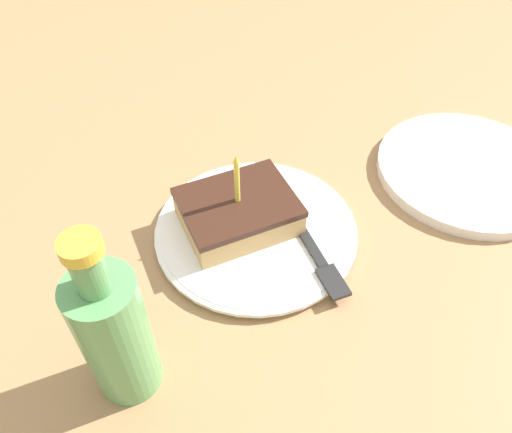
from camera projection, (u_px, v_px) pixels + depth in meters
ground_plane at (248, 268)px, 0.62m from camera, size 2.40×2.40×0.04m
plate at (256, 231)px, 0.63m from camera, size 0.25×0.25×0.01m
cake_slice at (238, 211)px, 0.61m from camera, size 0.11×0.14×0.11m
fork at (314, 251)px, 0.59m from camera, size 0.17×0.03×0.00m
bottle at (115, 333)px, 0.44m from camera, size 0.06×0.06×0.21m
side_plate at (468, 170)px, 0.71m from camera, size 0.25×0.25×0.02m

